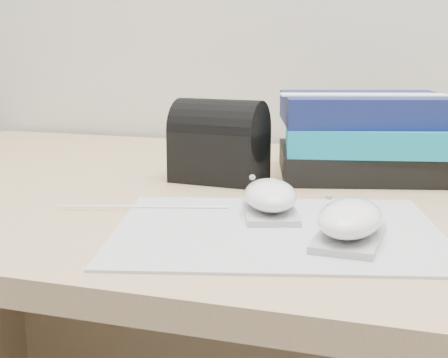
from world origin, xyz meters
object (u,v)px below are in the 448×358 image
(desk, at_px, (320,331))
(mouse_front, at_px, (350,221))
(pouch, at_px, (220,142))
(book_stack, at_px, (365,136))
(mouse_rear, at_px, (270,198))

(desk, height_order, mouse_front, mouse_front)
(pouch, bearing_deg, mouse_front, -48.52)
(pouch, bearing_deg, book_stack, 27.56)
(mouse_rear, relative_size, pouch, 0.90)
(desk, relative_size, book_stack, 5.41)
(mouse_rear, distance_m, mouse_front, 0.12)
(desk, height_order, mouse_rear, mouse_rear)
(mouse_rear, height_order, book_stack, book_stack)
(mouse_rear, bearing_deg, book_stack, 73.50)
(book_stack, distance_m, pouch, 0.23)
(desk, bearing_deg, mouse_rear, -99.61)
(mouse_rear, xyz_separation_m, book_stack, (0.08, 0.28, 0.04))
(mouse_rear, distance_m, book_stack, 0.29)
(desk, relative_size, pouch, 11.74)
(desk, distance_m, pouch, 0.33)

